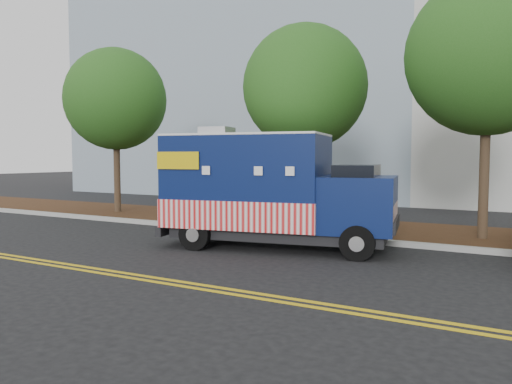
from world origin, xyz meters
The scene contains 10 objects.
ground centered at (0.00, 0.00, 0.00)m, with size 120.00×120.00×0.00m, color black.
curb centered at (0.00, 1.40, 0.07)m, with size 120.00×0.18×0.15m, color #9E9E99.
mulch_strip centered at (0.00, 3.50, 0.07)m, with size 120.00×4.00×0.15m, color #321C0D.
centerline_near centered at (0.00, -4.45, 0.01)m, with size 120.00×0.10×0.01m, color gold.
centerline_far centered at (0.00, -4.70, 0.01)m, with size 120.00×0.10×0.01m, color gold.
tree_a centered at (-7.66, 2.95, 4.67)m, with size 4.05×4.05×6.71m.
tree_b centered at (0.50, 3.18, 4.62)m, with size 4.03×4.03×6.65m.
tree_c centered at (5.92, 2.95, 5.08)m, with size 4.32×4.32×7.25m.
sign_post centered at (-3.85, 1.61, 1.20)m, with size 0.06×0.06×2.40m, color #473828.
food_truck centered at (1.03, -0.40, 1.43)m, with size 6.30×3.28×3.16m.
Camera 1 is at (7.19, -11.84, 2.36)m, focal length 35.00 mm.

